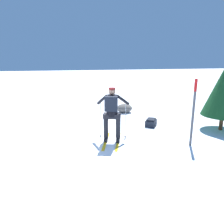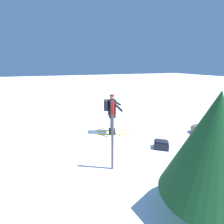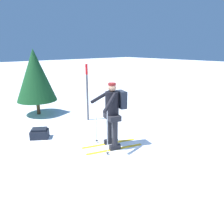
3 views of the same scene
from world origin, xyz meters
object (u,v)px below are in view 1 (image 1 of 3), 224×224
object	(u,v)px
dropped_backpack	(151,123)
skier	(112,111)
trail_marker	(194,108)
rock_boulder	(124,108)

from	to	relation	value
dropped_backpack	skier	bearing A→B (deg)	34.15
skier	dropped_backpack	world-z (taller)	skier
trail_marker	skier	bearing A→B (deg)	-19.20
skier	trail_marker	size ratio (longest dim) A/B	0.85
trail_marker	rock_boulder	xyz separation A→B (m)	(0.88, -4.45, -0.98)
trail_marker	dropped_backpack	bearing A→B (deg)	-77.77
rock_boulder	trail_marker	bearing A→B (deg)	101.21
dropped_backpack	trail_marker	world-z (taller)	trail_marker
trail_marker	rock_boulder	size ratio (longest dim) A/B	2.66
skier	trail_marker	world-z (taller)	trail_marker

